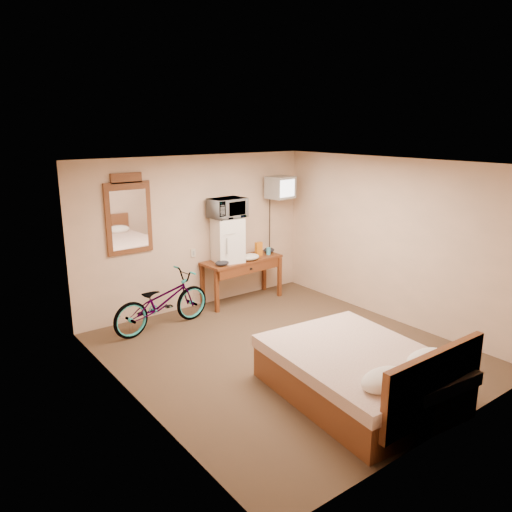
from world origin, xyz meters
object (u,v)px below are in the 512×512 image
Objects in this scene: desk at (243,266)px; bed at (362,373)px; blue_cup at (268,251)px; mini_fridge at (228,240)px; wall_mirror at (129,215)px; crt_television at (280,187)px; microwave at (227,208)px; bicycle at (162,302)px.

bed is at bearing -103.24° from desk.
blue_cup is 3.64m from bed.
wall_mirror is (-1.59, 0.24, 0.55)m from mini_fridge.
wall_mirror is 0.55× the size of bed.
mini_fridge is at bearing 179.56° from crt_television.
microwave is 0.36× the size of bicycle.
wall_mirror reaches higher than blue_cup.
mini_fridge is 5.70× the size of blue_cup.
bed is (0.87, -3.12, -0.13)m from bicycle.
microwave is 1.61m from wall_mirror.
bed is at bearing -98.44° from mini_fridge.
desk is 0.90× the size of bicycle.
desk is 3.48m from bed.
microwave is 0.99× the size of crt_television.
microwave is at bearing -8.65° from wall_mirror.
bicycle is 0.74× the size of bed.
bicycle is at bearing 105.60° from bed.
mini_fridge reaches higher than desk.
desk is 2.47× the size of crt_television.
wall_mirror is (-2.40, 0.30, 0.85)m from blue_cup.
crt_television is 2.72m from wall_mirror.
microwave is 3.70m from bed.
microwave is 1.14m from crt_television.
crt_television is 2.91m from bicycle.
bed is at bearing -170.59° from bicycle.
microwave is at bearing 179.55° from crt_television.
microwave is at bearing -84.61° from bicycle.
bed is (1.08, -3.65, -1.37)m from wall_mirror.
desk is at bearing -6.41° from mini_fridge.
bicycle is (-2.49, -0.27, -1.48)m from crt_television.
wall_mirror is at bearing 106.53° from bed.
crt_television is at bearing -0.44° from mini_fridge.
bicycle is at bearing -172.22° from microwave.
crt_television is (0.82, 0.02, 1.27)m from desk.
bed is (-1.62, -3.40, -1.61)m from crt_television.
desk is 0.56m from mini_fridge.
blue_cup is at bearing -7.07° from wall_mirror.
mini_fridge is 0.53m from microwave.
bed is at bearing -115.44° from crt_television.
mini_fridge is (-0.29, 0.03, 0.48)m from desk.
mini_fridge is at bearing -84.61° from bicycle.
mini_fridge is at bearing 81.56° from bed.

